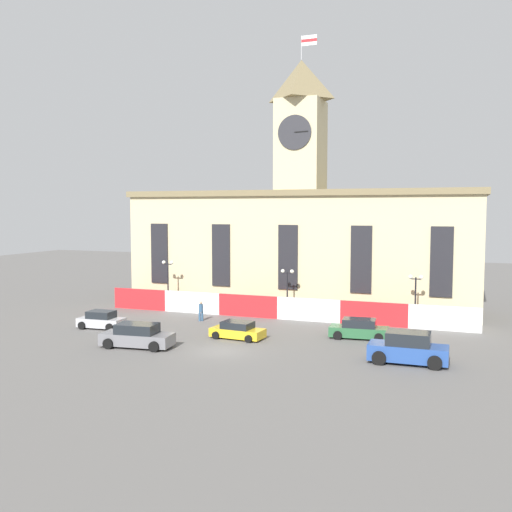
% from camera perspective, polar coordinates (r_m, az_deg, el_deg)
% --- Properties ---
extents(ground_plane, '(160.00, 160.00, 0.00)m').
position_cam_1_polar(ground_plane, '(41.37, -3.48, -9.46)').
color(ground_plane, '#605E5B').
extents(civic_building, '(36.10, 9.04, 27.63)m').
position_cam_1_polar(civic_building, '(59.37, 4.45, 1.64)').
color(civic_building, beige).
rests_on(civic_building, ground).
extents(banner_fence, '(35.25, 0.12, 2.07)m').
position_cam_1_polar(banner_fence, '(52.87, 2.15, -5.20)').
color(banner_fence, red).
rests_on(banner_fence, ground).
extents(street_lamp_center, '(1.26, 0.36, 4.93)m').
position_cam_1_polar(street_lamp_center, '(58.49, -8.81, -1.77)').
color(street_lamp_center, black).
rests_on(street_lamp_center, ground).
extents(street_lamp_right, '(1.26, 0.36, 4.52)m').
position_cam_1_polar(street_lamp_right, '(53.52, 3.15, -2.61)').
color(street_lamp_right, black).
rests_on(street_lamp_right, ground).
extents(street_lamp_left, '(1.26, 0.36, 4.46)m').
position_cam_1_polar(street_lamp_left, '(51.33, 15.67, -3.13)').
color(street_lamp_left, black).
rests_on(street_lamp_left, ground).
extents(car_yellow_coupe, '(4.34, 2.42, 1.35)m').
position_cam_1_polar(car_yellow_coupe, '(45.07, -1.86, -7.46)').
color(car_yellow_coupe, yellow).
rests_on(car_yellow_coupe, ground).
extents(car_blue_van, '(5.12, 2.39, 2.10)m').
position_cam_1_polar(car_blue_van, '(39.15, 14.96, -8.98)').
color(car_blue_van, '#284C99').
rests_on(car_blue_van, ground).
extents(car_gray_pickup, '(5.48, 2.80, 1.75)m').
position_cam_1_polar(car_gray_pickup, '(43.14, -11.79, -7.86)').
color(car_gray_pickup, slate).
rests_on(car_gray_pickup, ground).
extents(car_silver_hatch, '(3.99, 2.19, 1.50)m').
position_cam_1_polar(car_silver_hatch, '(50.54, -15.21, -6.22)').
color(car_silver_hatch, '#B7B7BC').
rests_on(car_silver_hatch, ground).
extents(car_green_wagon, '(4.74, 2.44, 1.55)m').
position_cam_1_polar(car_green_wagon, '(45.80, 10.28, -7.22)').
color(car_green_wagon, '#2D663D').
rests_on(car_green_wagon, ground).
extents(pedestrian, '(0.55, 0.55, 1.82)m').
position_cam_1_polar(pedestrian, '(52.13, -5.53, -5.41)').
color(pedestrian, '#33567A').
rests_on(pedestrian, ground).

